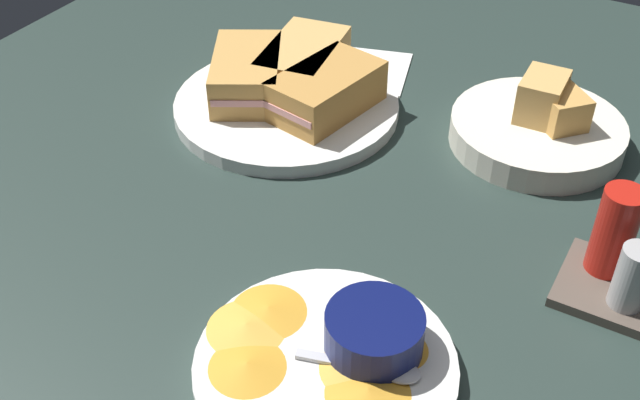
{
  "coord_description": "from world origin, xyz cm",
  "views": [
    {
      "loc": [
        61.19,
        30.29,
        49.63
      ],
      "look_at": [
        10.73,
        1.77,
        3.0
      ],
      "focal_mm": 43.94,
      "sensor_mm": 36.0,
      "label": 1
    }
  ],
  "objects_px": {
    "spoon_by_gravy_ramekin": "(383,369)",
    "bread_basket_rear": "(539,127)",
    "condiment_caddy": "(617,260)",
    "sandwich_half_far": "(303,63)",
    "ramekin_dark_sauce": "(244,72)",
    "plate_chips_companion": "(326,368)",
    "plate_sandwich_main": "(287,106)",
    "sandwich_half_near": "(326,91)",
    "sandwich_half_extra": "(247,74)",
    "spoon_by_dark_ramekin": "(268,102)",
    "ramekin_light_gravy": "(374,331)"
  },
  "relations": [
    {
      "from": "spoon_by_gravy_ramekin",
      "to": "bread_basket_rear",
      "type": "bearing_deg",
      "value": 179.57
    },
    {
      "from": "spoon_by_gravy_ramekin",
      "to": "condiment_caddy",
      "type": "height_order",
      "value": "condiment_caddy"
    },
    {
      "from": "sandwich_half_far",
      "to": "spoon_by_gravy_ramekin",
      "type": "bearing_deg",
      "value": 38.28
    },
    {
      "from": "condiment_caddy",
      "to": "ramekin_dark_sauce",
      "type": "bearing_deg",
      "value": -103.46
    },
    {
      "from": "sandwich_half_far",
      "to": "plate_chips_companion",
      "type": "height_order",
      "value": "sandwich_half_far"
    },
    {
      "from": "plate_sandwich_main",
      "to": "bread_basket_rear",
      "type": "distance_m",
      "value": 0.29
    },
    {
      "from": "sandwich_half_far",
      "to": "spoon_by_gravy_ramekin",
      "type": "relative_size",
      "value": 1.43
    },
    {
      "from": "sandwich_half_near",
      "to": "plate_chips_companion",
      "type": "bearing_deg",
      "value": 29.09
    },
    {
      "from": "sandwich_half_extra",
      "to": "bread_basket_rear",
      "type": "bearing_deg",
      "value": 105.07
    },
    {
      "from": "sandwich_half_far",
      "to": "bread_basket_rear",
      "type": "xyz_separation_m",
      "value": [
        -0.03,
        0.28,
        -0.02
      ]
    },
    {
      "from": "bread_basket_rear",
      "to": "condiment_caddy",
      "type": "distance_m",
      "value": 0.23
    },
    {
      "from": "ramekin_dark_sauce",
      "to": "plate_chips_companion",
      "type": "relative_size",
      "value": 0.29
    },
    {
      "from": "plate_sandwich_main",
      "to": "bread_basket_rear",
      "type": "bearing_deg",
      "value": 106.48
    },
    {
      "from": "plate_chips_companion",
      "to": "condiment_caddy",
      "type": "relative_size",
      "value": 2.19
    },
    {
      "from": "condiment_caddy",
      "to": "bread_basket_rear",
      "type": "bearing_deg",
      "value": -146.46
    },
    {
      "from": "spoon_by_gravy_ramekin",
      "to": "ramekin_dark_sauce",
      "type": "bearing_deg",
      "value": -132.65
    },
    {
      "from": "plate_sandwich_main",
      "to": "sandwich_half_near",
      "type": "relative_size",
      "value": 1.83
    },
    {
      "from": "plate_sandwich_main",
      "to": "sandwich_half_near",
      "type": "height_order",
      "value": "sandwich_half_near"
    },
    {
      "from": "spoon_by_dark_ramekin",
      "to": "plate_chips_companion",
      "type": "distance_m",
      "value": 0.38
    },
    {
      "from": "ramekin_dark_sauce",
      "to": "bread_basket_rear",
      "type": "height_order",
      "value": "bread_basket_rear"
    },
    {
      "from": "spoon_by_gravy_ramekin",
      "to": "sandwich_half_far",
      "type": "bearing_deg",
      "value": -141.72
    },
    {
      "from": "spoon_by_dark_ramekin",
      "to": "plate_sandwich_main",
      "type": "bearing_deg",
      "value": 146.14
    },
    {
      "from": "plate_sandwich_main",
      "to": "ramekin_dark_sauce",
      "type": "xyz_separation_m",
      "value": [
        -0.0,
        -0.06,
        0.03
      ]
    },
    {
      "from": "sandwich_half_extra",
      "to": "bread_basket_rear",
      "type": "height_order",
      "value": "bread_basket_rear"
    },
    {
      "from": "sandwich_half_near",
      "to": "ramekin_dark_sauce",
      "type": "height_order",
      "value": "sandwich_half_near"
    },
    {
      "from": "ramekin_dark_sauce",
      "to": "ramekin_light_gravy",
      "type": "xyz_separation_m",
      "value": [
        0.29,
        0.31,
        -0.0
      ]
    },
    {
      "from": "sandwich_half_near",
      "to": "condiment_caddy",
      "type": "xyz_separation_m",
      "value": [
        0.11,
        0.35,
        -0.01
      ]
    },
    {
      "from": "bread_basket_rear",
      "to": "sandwich_half_near",
      "type": "bearing_deg",
      "value": -71.52
    },
    {
      "from": "plate_sandwich_main",
      "to": "sandwich_half_extra",
      "type": "bearing_deg",
      "value": -83.1
    },
    {
      "from": "sandwich_half_far",
      "to": "sandwich_half_extra",
      "type": "distance_m",
      "value": 0.07
    },
    {
      "from": "sandwich_half_far",
      "to": "plate_sandwich_main",
      "type": "bearing_deg",
      "value": 6.9
    },
    {
      "from": "plate_chips_companion",
      "to": "condiment_caddy",
      "type": "height_order",
      "value": "condiment_caddy"
    },
    {
      "from": "plate_sandwich_main",
      "to": "sandwich_half_far",
      "type": "distance_m",
      "value": 0.06
    },
    {
      "from": "sandwich_half_extra",
      "to": "ramekin_dark_sauce",
      "type": "relative_size",
      "value": 2.49
    },
    {
      "from": "sandwich_half_far",
      "to": "ramekin_light_gravy",
      "type": "height_order",
      "value": "sandwich_half_far"
    },
    {
      "from": "bread_basket_rear",
      "to": "spoon_by_dark_ramekin",
      "type": "bearing_deg",
      "value": -70.79
    },
    {
      "from": "spoon_by_dark_ramekin",
      "to": "plate_chips_companion",
      "type": "xyz_separation_m",
      "value": [
        0.3,
        0.24,
        -0.01
      ]
    },
    {
      "from": "plate_sandwich_main",
      "to": "condiment_caddy",
      "type": "distance_m",
      "value": 0.42
    },
    {
      "from": "sandwich_half_near",
      "to": "ramekin_light_gravy",
      "type": "bearing_deg",
      "value": 35.23
    },
    {
      "from": "condiment_caddy",
      "to": "spoon_by_gravy_ramekin",
      "type": "bearing_deg",
      "value": -33.32
    },
    {
      "from": "sandwich_half_near",
      "to": "sandwich_half_extra",
      "type": "height_order",
      "value": "same"
    },
    {
      "from": "sandwich_half_near",
      "to": "ramekin_dark_sauce",
      "type": "distance_m",
      "value": 0.11
    },
    {
      "from": "plate_chips_companion",
      "to": "condiment_caddy",
      "type": "xyz_separation_m",
      "value": [
        -0.21,
        0.17,
        0.03
      ]
    },
    {
      "from": "sandwich_half_extra",
      "to": "plate_chips_companion",
      "type": "bearing_deg",
      "value": 41.92
    },
    {
      "from": "ramekin_light_gravy",
      "to": "condiment_caddy",
      "type": "xyz_separation_m",
      "value": [
        -0.18,
        0.15,
        -0.0
      ]
    },
    {
      "from": "sandwich_half_near",
      "to": "plate_chips_companion",
      "type": "distance_m",
      "value": 0.37
    },
    {
      "from": "sandwich_half_far",
      "to": "bread_basket_rear",
      "type": "distance_m",
      "value": 0.28
    },
    {
      "from": "bread_basket_rear",
      "to": "ramekin_light_gravy",
      "type": "bearing_deg",
      "value": -3.26
    },
    {
      "from": "bread_basket_rear",
      "to": "condiment_caddy",
      "type": "bearing_deg",
      "value": 33.54
    },
    {
      "from": "sandwich_half_extra",
      "to": "spoon_by_gravy_ramekin",
      "type": "relative_size",
      "value": 1.52
    }
  ]
}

